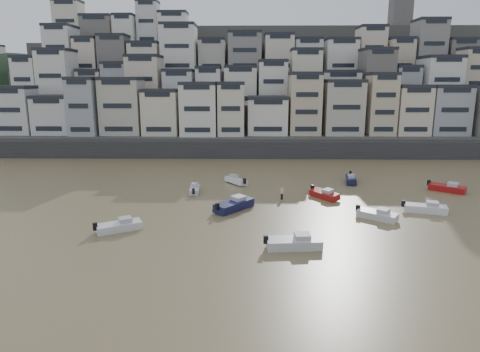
{
  "coord_description": "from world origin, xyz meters",
  "views": [
    {
      "loc": [
        7.1,
        -23.41,
        16.14
      ],
      "look_at": [
        6.11,
        30.0,
        4.0
      ],
      "focal_mm": 32.0,
      "sensor_mm": 36.0,
      "label": 1
    }
  ],
  "objects_px": {
    "boat_c": "(234,203)",
    "boat_i": "(351,178)",
    "boat_j": "(119,225)",
    "boat_h": "(236,180)",
    "boat_g": "(447,187)",
    "boat_e": "(324,193)",
    "person_pink": "(282,193)",
    "boat_f": "(194,188)",
    "boat_a": "(294,241)",
    "boat_b": "(377,214)",
    "boat_d": "(426,207)"
  },
  "relations": [
    {
      "from": "boat_c",
      "to": "boat_i",
      "type": "xyz_separation_m",
      "value": [
        18.2,
        14.88,
        -0.17
      ]
    },
    {
      "from": "boat_h",
      "to": "boat_g",
      "type": "bearing_deg",
      "value": -134.21
    },
    {
      "from": "boat_e",
      "to": "boat_j",
      "type": "height_order",
      "value": "boat_j"
    },
    {
      "from": "boat_b",
      "to": "person_pink",
      "type": "height_order",
      "value": "person_pink"
    },
    {
      "from": "boat_c",
      "to": "boat_j",
      "type": "xyz_separation_m",
      "value": [
        -12.24,
        -7.96,
        -0.16
      ]
    },
    {
      "from": "person_pink",
      "to": "boat_b",
      "type": "bearing_deg",
      "value": -38.41
    },
    {
      "from": "boat_f",
      "to": "boat_i",
      "type": "xyz_separation_m",
      "value": [
        24.23,
        6.55,
        0.11
      ]
    },
    {
      "from": "boat_b",
      "to": "boat_d",
      "type": "distance_m",
      "value": 7.32
    },
    {
      "from": "boat_e",
      "to": "boat_h",
      "type": "xyz_separation_m",
      "value": [
        -12.45,
        8.27,
        -0.05
      ]
    },
    {
      "from": "boat_d",
      "to": "boat_e",
      "type": "height_order",
      "value": "boat_d"
    },
    {
      "from": "boat_i",
      "to": "boat_e",
      "type": "bearing_deg",
      "value": -21.69
    },
    {
      "from": "boat_c",
      "to": "boat_i",
      "type": "distance_m",
      "value": 23.51
    },
    {
      "from": "boat_j",
      "to": "boat_a",
      "type": "bearing_deg",
      "value": -43.94
    },
    {
      "from": "boat_d",
      "to": "boat_a",
      "type": "bearing_deg",
      "value": -130.69
    },
    {
      "from": "boat_e",
      "to": "person_pink",
      "type": "height_order",
      "value": "person_pink"
    },
    {
      "from": "boat_h",
      "to": "boat_j",
      "type": "bearing_deg",
      "value": 114.64
    },
    {
      "from": "boat_f",
      "to": "boat_g",
      "type": "distance_m",
      "value": 37.04
    },
    {
      "from": "boat_j",
      "to": "person_pink",
      "type": "xyz_separation_m",
      "value": [
        18.66,
        12.91,
        0.15
      ]
    },
    {
      "from": "boat_f",
      "to": "boat_b",
      "type": "bearing_deg",
      "value": -120.49
    },
    {
      "from": "boat_b",
      "to": "boat_g",
      "type": "xyz_separation_m",
      "value": [
        14.01,
        12.95,
        0.05
      ]
    },
    {
      "from": "boat_e",
      "to": "boat_h",
      "type": "bearing_deg",
      "value": -156.55
    },
    {
      "from": "boat_a",
      "to": "boat_j",
      "type": "bearing_deg",
      "value": 160.9
    },
    {
      "from": "boat_e",
      "to": "boat_g",
      "type": "relative_size",
      "value": 0.95
    },
    {
      "from": "boat_b",
      "to": "boat_h",
      "type": "height_order",
      "value": "boat_b"
    },
    {
      "from": "boat_c",
      "to": "boat_f",
      "type": "height_order",
      "value": "boat_c"
    },
    {
      "from": "boat_e",
      "to": "person_pink",
      "type": "relative_size",
      "value": 2.97
    },
    {
      "from": "boat_g",
      "to": "person_pink",
      "type": "relative_size",
      "value": 3.13
    },
    {
      "from": "boat_f",
      "to": "person_pink",
      "type": "height_order",
      "value": "person_pink"
    },
    {
      "from": "boat_i",
      "to": "boat_j",
      "type": "relative_size",
      "value": 0.99
    },
    {
      "from": "boat_i",
      "to": "boat_d",
      "type": "bearing_deg",
      "value": 30.28
    },
    {
      "from": "boat_c",
      "to": "boat_i",
      "type": "relative_size",
      "value": 1.24
    },
    {
      "from": "boat_g",
      "to": "boat_a",
      "type": "bearing_deg",
      "value": -100.81
    },
    {
      "from": "boat_g",
      "to": "boat_j",
      "type": "distance_m",
      "value": 46.63
    },
    {
      "from": "boat_a",
      "to": "boat_g",
      "type": "xyz_separation_m",
      "value": [
        24.74,
        22.16,
        -0.06
      ]
    },
    {
      "from": "boat_a",
      "to": "boat_d",
      "type": "distance_m",
      "value": 21.21
    },
    {
      "from": "boat_b",
      "to": "boat_e",
      "type": "bearing_deg",
      "value": 155.44
    },
    {
      "from": "boat_b",
      "to": "boat_c",
      "type": "height_order",
      "value": "boat_c"
    },
    {
      "from": "boat_b",
      "to": "boat_f",
      "type": "height_order",
      "value": "boat_b"
    },
    {
      "from": "boat_f",
      "to": "boat_a",
      "type": "bearing_deg",
      "value": -153.05
    },
    {
      "from": "boat_j",
      "to": "person_pink",
      "type": "height_order",
      "value": "person_pink"
    },
    {
      "from": "boat_c",
      "to": "person_pink",
      "type": "bearing_deg",
      "value": -12.81
    },
    {
      "from": "person_pink",
      "to": "boat_d",
      "type": "bearing_deg",
      "value": -17.85
    },
    {
      "from": "boat_c",
      "to": "boat_j",
      "type": "height_order",
      "value": "boat_c"
    },
    {
      "from": "boat_a",
      "to": "boat_f",
      "type": "xyz_separation_m",
      "value": [
        -12.28,
        20.96,
        -0.2
      ]
    },
    {
      "from": "boat_d",
      "to": "boat_b",
      "type": "bearing_deg",
      "value": -142.68
    },
    {
      "from": "boat_f",
      "to": "boat_i",
      "type": "height_order",
      "value": "boat_i"
    },
    {
      "from": "boat_g",
      "to": "boat_i",
      "type": "bearing_deg",
      "value": -165.34
    },
    {
      "from": "boat_b",
      "to": "boat_h",
      "type": "relative_size",
      "value": 1.06
    },
    {
      "from": "boat_h",
      "to": "boat_j",
      "type": "height_order",
      "value": "boat_j"
    },
    {
      "from": "boat_d",
      "to": "boat_j",
      "type": "bearing_deg",
      "value": -153.63
    }
  ]
}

